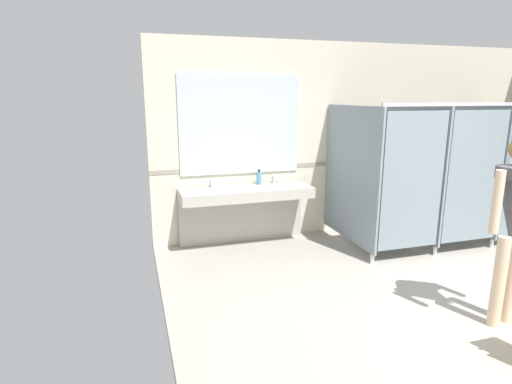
# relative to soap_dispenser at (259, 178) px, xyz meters

# --- Properties ---
(wall_back) EXTENTS (6.29, 0.12, 2.79)m
(wall_back) POSITION_rel_soap_dispenser_xyz_m (1.66, 0.19, 0.47)
(wall_back) COLOR beige
(wall_back) RESTS_ON ground_plane
(wall_back_tile_band) EXTENTS (6.29, 0.01, 0.06)m
(wall_back_tile_band) POSITION_rel_soap_dispenser_xyz_m (1.66, 0.13, 0.13)
(wall_back_tile_band) COLOR #9E937F
(wall_back_tile_band) RESTS_ON wall_back
(vanity_counter) EXTENTS (1.78, 0.56, 0.94)m
(vanity_counter) POSITION_rel_soap_dispenser_xyz_m (-0.23, -0.08, -0.31)
(vanity_counter) COLOR #B2ADA3
(vanity_counter) RESTS_ON ground_plane
(mirror_panel) EXTENTS (1.68, 0.02, 1.34)m
(mirror_panel) POSITION_rel_soap_dispenser_xyz_m (-0.23, 0.12, 0.73)
(mirror_panel) COLOR silver
(mirror_panel) RESTS_ON wall_back
(bathroom_stalls) EXTENTS (2.88, 1.38, 1.96)m
(bathroom_stalls) POSITION_rel_soap_dispenser_xyz_m (2.51, -0.79, 0.10)
(bathroom_stalls) COLOR gray
(bathroom_stalls) RESTS_ON ground_plane
(soap_dispenser) EXTENTS (0.07, 0.07, 0.21)m
(soap_dispenser) POSITION_rel_soap_dispenser_xyz_m (0.00, 0.00, 0.00)
(soap_dispenser) COLOR teal
(soap_dispenser) RESTS_ON vanity_counter
(paper_cup) EXTENTS (0.07, 0.07, 0.11)m
(paper_cup) POSITION_rel_soap_dispenser_xyz_m (-0.67, -0.26, -0.04)
(paper_cup) COLOR white
(paper_cup) RESTS_ON vanity_counter
(floor_drain_cover) EXTENTS (0.14, 0.14, 0.01)m
(floor_drain_cover) POSITION_rel_soap_dispenser_xyz_m (0.65, -2.41, -0.92)
(floor_drain_cover) COLOR #B7BABF
(floor_drain_cover) RESTS_ON ground_plane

